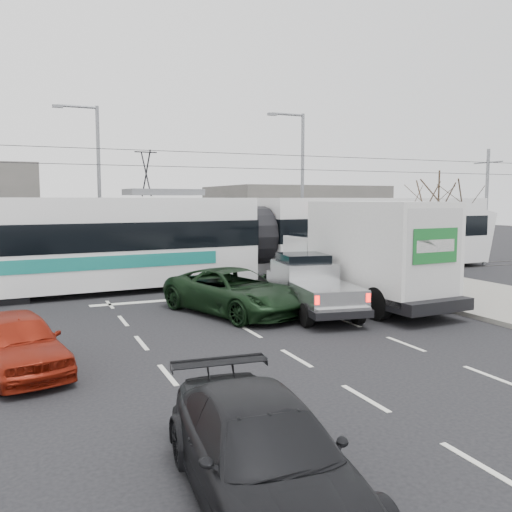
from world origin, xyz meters
name	(u,v)px	position (x,y,z in m)	size (l,w,h in m)	color
ground	(300,326)	(0.00, 0.00, 0.00)	(120.00, 120.00, 0.00)	black
sidewalk_right	(510,303)	(9.00, 0.00, 0.07)	(6.00, 60.00, 0.15)	gray
rails	(203,282)	(0.00, 10.00, 0.01)	(60.00, 1.60, 0.03)	#33302D
building_right	(293,218)	(12.00, 24.00, 2.50)	(12.00, 10.00, 5.00)	slate
bare_tree	(438,204)	(7.60, 2.50, 3.79)	(2.40, 2.40, 5.00)	#47382B
traffic_signal	(358,226)	(6.47, 6.50, 2.74)	(0.44, 0.44, 3.60)	black
street_lamp_near	(300,180)	(7.31, 14.00, 5.11)	(2.38, 0.25, 9.00)	slate
street_lamp_far	(96,179)	(-4.19, 16.00, 5.11)	(2.38, 0.25, 9.00)	slate
catenary	(203,202)	(0.00, 10.00, 3.88)	(60.00, 0.20, 7.00)	black
tram	(254,237)	(2.45, 9.54, 2.14)	(29.73, 5.32, 6.04)	white
silver_pickup	(310,284)	(1.33, 1.82, 1.00)	(2.70, 5.76, 2.01)	black
box_truck	(367,255)	(3.82, 1.94, 1.93)	(3.24, 7.99, 3.91)	black
navy_pickup	(399,275)	(5.57, 2.32, 1.03)	(2.88, 5.21, 2.08)	black
green_car	(234,291)	(-1.21, 2.62, 0.79)	(2.61, 5.67, 1.57)	black
red_car	(18,342)	(-8.12, -1.44, 0.71)	(1.67, 4.15, 1.41)	maroon
dark_car	(263,454)	(-5.13, -8.66, 0.69)	(1.93, 4.75, 1.38)	black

